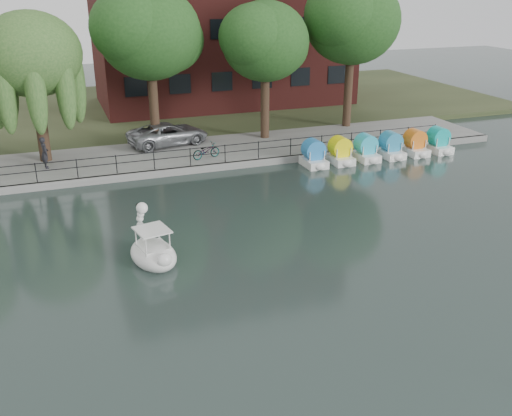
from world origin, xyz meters
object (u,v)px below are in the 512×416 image
minivan (168,132)px  swan_boat (153,250)px  bicycle (206,150)px  pedestrian (44,150)px

minivan → swan_boat: (-3.67, -14.55, -0.73)m
bicycle → pedestrian: size_ratio=0.87×
bicycle → swan_boat: size_ratio=0.62×
pedestrian → bicycle: bearing=-109.0°
minivan → bicycle: bearing=-169.9°
minivan → swan_boat: swan_boat is taller
bicycle → pedestrian: (-8.68, 1.25, 0.49)m
pedestrian → swan_boat: 12.75m
minivan → swan_boat: size_ratio=2.05×
minivan → swan_boat: bearing=154.2°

